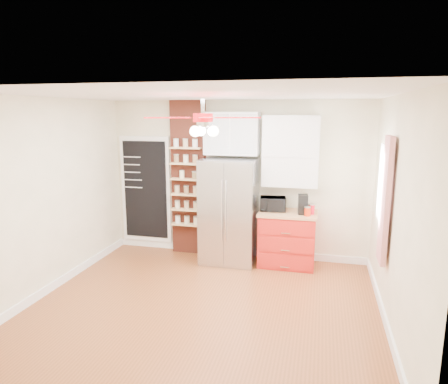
% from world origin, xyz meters
% --- Properties ---
extents(floor, '(4.50, 4.50, 0.00)m').
position_xyz_m(floor, '(0.00, 0.00, 0.00)').
color(floor, brown).
rests_on(floor, ground).
extents(ceiling, '(4.50, 4.50, 0.00)m').
position_xyz_m(ceiling, '(0.00, 0.00, 2.70)').
color(ceiling, white).
rests_on(ceiling, wall_back).
extents(wall_back, '(4.50, 0.02, 2.70)m').
position_xyz_m(wall_back, '(0.00, 2.00, 1.35)').
color(wall_back, '#F3E9C3').
rests_on(wall_back, floor).
extents(wall_front, '(4.50, 0.02, 2.70)m').
position_xyz_m(wall_front, '(0.00, -2.00, 1.35)').
color(wall_front, '#F3E9C3').
rests_on(wall_front, floor).
extents(wall_left, '(0.02, 4.00, 2.70)m').
position_xyz_m(wall_left, '(-2.25, 0.00, 1.35)').
color(wall_left, '#F3E9C3').
rests_on(wall_left, floor).
extents(wall_right, '(0.02, 4.00, 2.70)m').
position_xyz_m(wall_right, '(2.25, 0.00, 1.35)').
color(wall_right, '#F3E9C3').
rests_on(wall_right, floor).
extents(chalkboard, '(0.95, 0.05, 1.95)m').
position_xyz_m(chalkboard, '(-1.70, 1.96, 1.10)').
color(chalkboard, white).
rests_on(chalkboard, wall_back).
extents(brick_pillar, '(0.60, 0.16, 2.70)m').
position_xyz_m(brick_pillar, '(-0.85, 1.92, 1.35)').
color(brick_pillar, brown).
rests_on(brick_pillar, floor).
extents(fridge, '(0.90, 0.70, 1.75)m').
position_xyz_m(fridge, '(-0.05, 1.63, 0.88)').
color(fridge, '#AFAEB3').
rests_on(fridge, floor).
extents(upper_glass_cabinet, '(0.90, 0.35, 0.70)m').
position_xyz_m(upper_glass_cabinet, '(-0.05, 1.82, 2.15)').
color(upper_glass_cabinet, white).
rests_on(upper_glass_cabinet, wall_back).
extents(red_cabinet, '(0.94, 0.64, 0.90)m').
position_xyz_m(red_cabinet, '(0.92, 1.68, 0.45)').
color(red_cabinet, '#B41D16').
rests_on(red_cabinet, floor).
extents(upper_shelf_unit, '(0.90, 0.30, 1.15)m').
position_xyz_m(upper_shelf_unit, '(0.92, 1.85, 1.88)').
color(upper_shelf_unit, white).
rests_on(upper_shelf_unit, wall_back).
extents(window, '(0.04, 0.75, 1.05)m').
position_xyz_m(window, '(2.23, 0.90, 1.55)').
color(window, white).
rests_on(window, wall_right).
extents(curtain, '(0.06, 0.40, 1.55)m').
position_xyz_m(curtain, '(2.18, 0.35, 1.45)').
color(curtain, red).
rests_on(curtain, wall_right).
extents(ceiling_fan, '(1.40, 1.40, 0.44)m').
position_xyz_m(ceiling_fan, '(0.00, 0.00, 2.42)').
color(ceiling_fan, silver).
rests_on(ceiling_fan, ceiling).
extents(toaster_oven, '(0.44, 0.33, 0.23)m').
position_xyz_m(toaster_oven, '(0.67, 1.73, 1.01)').
color(toaster_oven, black).
rests_on(toaster_oven, red_cabinet).
extents(coffee_maker, '(0.17, 0.20, 0.31)m').
position_xyz_m(coffee_maker, '(1.15, 1.63, 1.06)').
color(coffee_maker, black).
rests_on(coffee_maker, red_cabinet).
extents(canister_left, '(0.12, 0.12, 0.13)m').
position_xyz_m(canister_left, '(1.23, 1.52, 0.97)').
color(canister_left, red).
rests_on(canister_left, red_cabinet).
extents(canister_right, '(0.12, 0.12, 0.15)m').
position_xyz_m(canister_right, '(1.29, 1.66, 0.98)').
color(canister_right, '#B30919').
rests_on(canister_right, red_cabinet).
extents(pantry_jar_oats, '(0.10, 0.10, 0.13)m').
position_xyz_m(pantry_jar_oats, '(-0.92, 1.76, 1.44)').
color(pantry_jar_oats, '#F2EBB9').
rests_on(pantry_jar_oats, brick_pillar).
extents(pantry_jar_beans, '(0.12, 0.12, 0.12)m').
position_xyz_m(pantry_jar_beans, '(-0.69, 1.78, 1.43)').
color(pantry_jar_beans, olive).
rests_on(pantry_jar_beans, brick_pillar).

